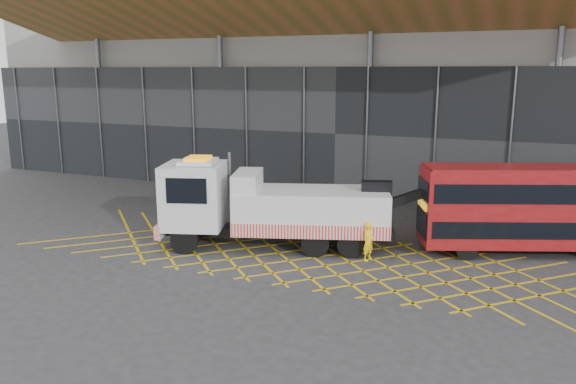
% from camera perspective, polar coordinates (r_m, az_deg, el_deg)
% --- Properties ---
extents(ground_plane, '(120.00, 120.00, 0.00)m').
position_cam_1_polar(ground_plane, '(25.99, -7.43, -5.28)').
color(ground_plane, '#2C2D2F').
extents(road_markings, '(26.36, 7.16, 0.01)m').
position_cam_1_polar(road_markings, '(24.03, 2.59, -6.65)').
color(road_markings, gold).
rests_on(road_markings, ground_plane).
extents(construction_building, '(55.00, 23.97, 18.00)m').
position_cam_1_polar(construction_building, '(41.18, 7.98, 13.80)').
color(construction_building, gray).
rests_on(construction_building, ground_plane).
extents(recovery_truck, '(11.72, 5.80, 4.13)m').
position_cam_1_polar(recovery_truck, '(24.89, -2.20, -1.41)').
color(recovery_truck, black).
rests_on(recovery_truck, ground_plane).
extents(bus_towed, '(9.53, 5.46, 3.83)m').
position_cam_1_polar(bus_towed, '(26.15, 23.62, -1.29)').
color(bus_towed, maroon).
rests_on(bus_towed, ground_plane).
extents(worker, '(0.58, 0.70, 1.65)m').
position_cam_1_polar(worker, '(23.66, 8.19, -4.99)').
color(worker, yellow).
rests_on(worker, ground_plane).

